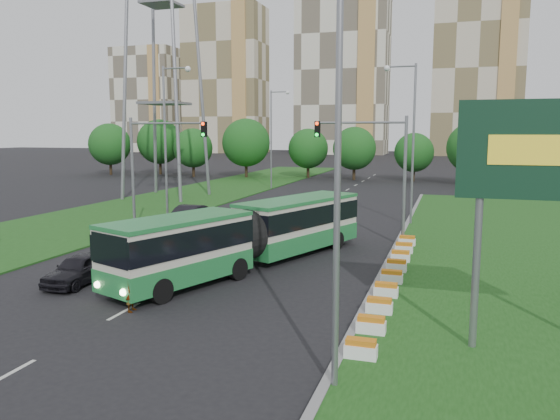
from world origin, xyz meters
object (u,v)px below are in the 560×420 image
(pedestrian, at_px, (131,290))
(car_left_near, at_px, (79,269))
(articulated_bus, at_px, (247,234))
(traffic_mast_left, at_px, (153,157))
(shopping_trolley, at_px, (138,287))
(car_left_far, at_px, (188,216))
(traffic_mast_median, at_px, (378,159))

(pedestrian, bearing_deg, car_left_near, 51.42)
(car_left_near, bearing_deg, articulated_bus, 39.26)
(traffic_mast_left, relative_size, car_left_near, 1.95)
(pedestrian, xyz_separation_m, shopping_trolley, (-1.03, 2.10, -0.58))
(traffic_mast_left, height_order, articulated_bus, traffic_mast_left)
(car_left_far, bearing_deg, car_left_near, -79.30)
(articulated_bus, distance_m, pedestrian, 8.47)
(car_left_near, distance_m, pedestrian, 5.33)
(car_left_far, relative_size, pedestrian, 2.77)
(traffic_mast_median, bearing_deg, articulated_bus, -127.07)
(traffic_mast_left, relative_size, shopping_trolley, 13.32)
(shopping_trolley, bearing_deg, pedestrian, -79.03)
(traffic_mast_median, xyz_separation_m, traffic_mast_left, (-15.16, -1.00, 0.00))
(car_left_near, height_order, pedestrian, pedestrian)
(traffic_mast_left, distance_m, car_left_far, 5.60)
(traffic_mast_median, height_order, car_left_near, traffic_mast_median)
(shopping_trolley, bearing_deg, car_left_far, 94.66)
(pedestrian, height_order, shopping_trolley, pedestrian)
(shopping_trolley, bearing_deg, traffic_mast_median, 43.25)
(articulated_bus, xyz_separation_m, pedestrian, (-1.70, -8.25, -0.85))
(car_left_near, distance_m, shopping_trolley, 3.62)
(traffic_mast_left, bearing_deg, articulated_bus, -35.40)
(traffic_mast_left, xyz_separation_m, shopping_trolley, (6.64, -12.81, -5.05))
(traffic_mast_left, height_order, car_left_near, traffic_mast_left)
(car_left_far, xyz_separation_m, shopping_trolley, (5.72, -15.94, -0.50))
(car_left_far, relative_size, shopping_trolley, 8.09)
(traffic_mast_left, relative_size, car_left_far, 1.65)
(shopping_trolley, bearing_deg, car_left_near, 154.47)
(car_left_far, bearing_deg, traffic_mast_median, -5.97)
(traffic_mast_median, height_order, car_left_far, traffic_mast_median)
(traffic_mast_median, bearing_deg, car_left_near, -132.50)
(articulated_bus, xyz_separation_m, car_left_near, (-6.27, -5.50, -1.02))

